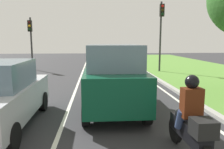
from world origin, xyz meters
name	(u,v)px	position (x,y,z in m)	size (l,w,h in m)	color
ground_plane	(91,81)	(0.00, 14.00, 0.00)	(60.00, 60.00, 0.00)	#2D2D30
lane_line_center	(79,82)	(-0.70, 14.00, 0.00)	(0.12, 32.00, 0.01)	silver
lane_line_right_edge	(150,81)	(3.60, 14.00, 0.00)	(0.12, 32.00, 0.01)	silver
curb_right	(158,80)	(4.10, 14.00, 0.06)	(0.24, 48.00, 0.12)	#9E9B93
car_suv_ahead	(113,77)	(0.88, 8.48, 1.17)	(2.00, 4.51, 2.28)	#0C472D
motorcycle	(190,132)	(2.18, 5.04, 0.57)	(0.41, 1.90, 1.01)	black
rider_person	(191,102)	(2.17, 5.09, 1.19)	(0.51, 0.41, 1.16)	#4C1E0C
traffic_light_near_right	(161,25)	(5.28, 17.65, 3.59)	(0.32, 0.50, 5.29)	#2D2D2D
traffic_light_overhead_left	(31,35)	(-4.95, 19.82, 2.90)	(0.32, 0.50, 4.28)	#2D2D2D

